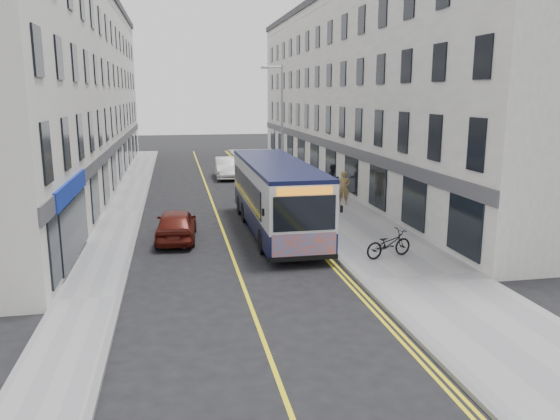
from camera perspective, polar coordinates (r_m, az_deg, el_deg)
name	(u,v)px	position (r m, az deg, el deg)	size (l,w,h in m)	color
ground	(241,279)	(19.37, -4.13, -7.18)	(140.00, 140.00, 0.00)	black
pavement_east	(322,204)	(31.94, 4.43, 0.63)	(4.50, 64.00, 0.12)	gray
pavement_west	(123,212)	(30.96, -16.08, -0.18)	(2.00, 64.00, 0.12)	gray
kerb_east	(284,205)	(31.43, 0.47, 0.48)	(0.18, 64.00, 0.13)	slate
kerb_west	(142,211)	(30.88, -14.24, -0.10)	(0.18, 64.00, 0.13)	slate
road_centre_line	(215,209)	(30.91, -6.81, 0.08)	(0.12, 64.00, 0.01)	yellow
road_dbl_yellow_inner	(277,207)	(31.35, -0.33, 0.34)	(0.10, 64.00, 0.01)	yellow
road_dbl_yellow_outer	(280,207)	(31.39, 0.02, 0.35)	(0.10, 64.00, 0.01)	yellow
terrace_east	(360,92)	(41.47, 8.38, 12.11)	(6.00, 46.00, 13.00)	silver
terrace_west	(67,92)	(39.77, -21.39, 11.44)	(6.00, 46.00, 13.00)	silver
streetlamp	(281,128)	(32.84, 0.08, 8.59)	(1.32, 0.18, 8.00)	#93959B
city_bus	(276,194)	(25.32, -0.44, 1.69)	(2.66, 11.42, 3.32)	black
bicycle	(389,244)	(21.66, 11.28, -3.48)	(0.71, 2.04, 1.07)	black
pedestrian_near	(344,188)	(31.52, 6.68, 2.31)	(0.70, 0.46, 1.92)	olive
pedestrian_far	(333,179)	(34.51, 5.59, 3.19)	(0.94, 0.73, 1.93)	black
car_white	(227,168)	(42.28, -5.58, 4.42)	(1.67, 4.79, 1.58)	silver
car_maroon	(176,225)	(24.49, -10.79, -1.50)	(1.71, 4.24, 1.44)	#55150E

